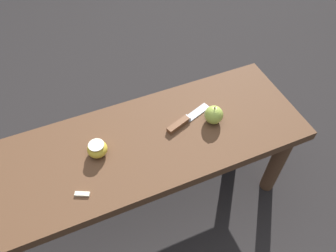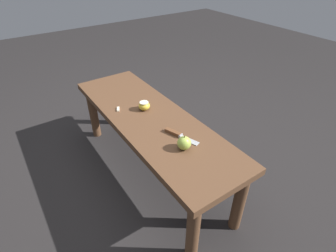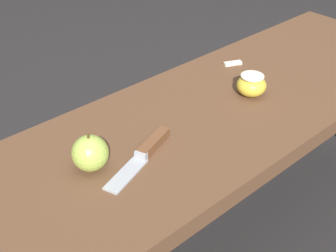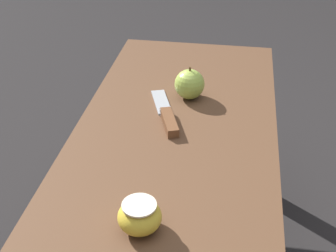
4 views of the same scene
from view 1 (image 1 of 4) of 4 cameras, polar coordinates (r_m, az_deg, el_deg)
ground_plane at (r=1.58m, az=-5.90°, el=-13.43°), size 8.00×8.00×0.00m
wooden_bench at (r=1.25m, az=-7.32°, el=-5.70°), size 1.37×0.43×0.46m
knife at (r=1.24m, az=2.66°, el=0.78°), size 0.21×0.10×0.02m
apple_whole at (r=1.24m, az=7.98°, el=1.93°), size 0.07×0.07×0.08m
apple_cut at (r=1.17m, az=-12.21°, el=-3.92°), size 0.07×0.07×0.05m
apple_slice_near_knife at (r=1.11m, az=-14.71°, el=-11.38°), size 0.05×0.03×0.01m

